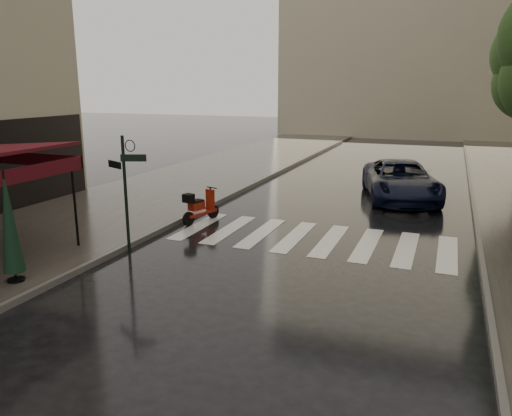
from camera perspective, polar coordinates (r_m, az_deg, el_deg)
The scene contains 10 objects.
ground at distance 10.77m, azimuth -18.28°, elevation -10.52°, with size 120.00×120.00×0.00m, color black.
sidewalk_near at distance 22.73m, azimuth -8.01°, elevation 2.91°, with size 6.00×60.00×0.12m, color #38332D.
curb_near at distance 21.43m, azimuth -0.86°, elevation 2.42°, with size 0.12×60.00×0.16m, color #595651.
curb_far at distance 19.93m, azimuth 23.58°, elevation 0.38°, with size 0.12×60.00×0.16m, color #595651.
crosswalk at distance 14.55m, azimuth 6.43°, elevation -3.48°, with size 7.85×3.20×0.01m.
signpost at distance 13.19m, azimuth -14.70°, elevation 2.54°, with size 1.17×0.29×3.10m.
backdrop_building at distance 45.94m, azimuth 17.92°, elevation 20.31°, with size 22.00×6.00×20.00m, color #B7AC8C.
scooter at distance 16.16m, azimuth -6.44°, elevation 0.07°, with size 0.69×1.59×1.07m.
parked_car at distance 20.09m, azimuth 16.20°, elevation 3.06°, with size 2.49×5.39×1.50m, color black.
parasol_back at distance 11.93m, azimuth -26.38°, elevation -1.48°, with size 0.47×0.47×2.49m.
Camera 1 is at (6.47, -7.45, 4.31)m, focal length 35.00 mm.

